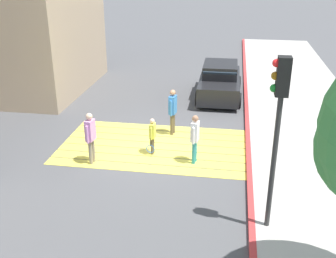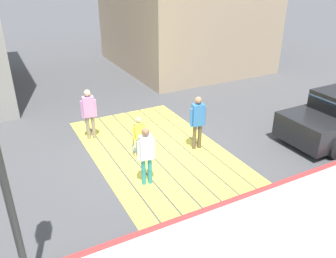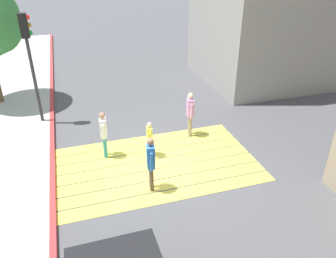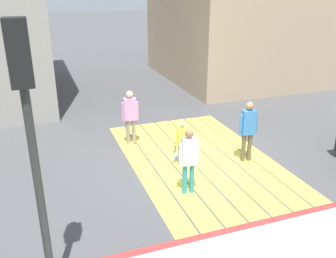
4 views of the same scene
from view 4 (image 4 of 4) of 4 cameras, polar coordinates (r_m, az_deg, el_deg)
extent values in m
plane|color=#4C4C4F|center=(10.44, 4.91, -4.73)|extent=(120.00, 120.00, 0.00)
cube|color=#EAD64C|center=(11.18, 12.64, -3.32)|extent=(6.40, 0.50, 0.01)
cube|color=#EAD64C|center=(10.91, 10.19, -3.76)|extent=(6.40, 0.50, 0.01)
cube|color=#EAD64C|center=(10.66, 7.61, -4.22)|extent=(6.40, 0.50, 0.01)
cube|color=#EAD64C|center=(10.44, 4.91, -4.70)|extent=(6.40, 0.50, 0.01)
cube|color=#EAD64C|center=(10.24, 2.10, -5.18)|extent=(6.40, 0.50, 0.01)
cube|color=#EAD64C|center=(10.06, -0.82, -5.66)|extent=(6.40, 0.50, 0.01)
cube|color=#EAD64C|center=(9.92, -3.84, -6.15)|extent=(6.40, 0.50, 0.01)
cube|color=#BC3333|center=(8.00, 14.95, -13.91)|extent=(0.16, 40.00, 0.13)
cylinder|color=#2D2D2D|center=(5.66, -19.01, -10.69)|extent=(0.12, 0.12, 3.40)
cube|color=black|center=(4.92, -22.02, 10.79)|extent=(0.28, 0.28, 0.84)
sphere|color=#FF2323|center=(5.04, -22.46, 14.19)|extent=(0.18, 0.18, 0.18)
sphere|color=#956310|center=(5.08, -22.02, 11.19)|extent=(0.18, 0.18, 0.18)
sphere|color=#188429|center=(5.13, -21.60, 8.24)|extent=(0.18, 0.18, 0.18)
cylinder|color=brown|center=(10.37, 11.55, -2.83)|extent=(0.12, 0.12, 0.81)
cylinder|color=brown|center=(10.43, 12.45, -2.75)|extent=(0.12, 0.12, 0.81)
cube|color=#3372BF|center=(10.12, 12.32, 1.03)|extent=(0.27, 0.38, 0.67)
sphere|color=#9E7051|center=(9.97, 12.53, 3.52)|extent=(0.21, 0.21, 0.21)
cylinder|color=#3372BF|center=(10.07, 11.21, 0.60)|extent=(0.09, 0.09, 0.57)
cylinder|color=#3372BF|center=(10.22, 13.37, 0.75)|extent=(0.09, 0.09, 0.57)
cylinder|color=teal|center=(8.65, 2.60, -7.71)|extent=(0.11, 0.11, 0.76)
cylinder|color=teal|center=(8.69, 3.68, -7.60)|extent=(0.11, 0.11, 0.76)
cube|color=white|center=(8.35, 3.24, -3.46)|extent=(0.26, 0.36, 0.64)
sphere|color=#9E7051|center=(8.18, 3.30, -0.69)|extent=(0.20, 0.20, 0.20)
cylinder|color=white|center=(8.34, 1.91, -3.97)|extent=(0.08, 0.08, 0.54)
cylinder|color=white|center=(8.42, 4.53, -3.75)|extent=(0.08, 0.08, 0.54)
cylinder|color=gray|center=(11.26, -6.18, -0.51)|extent=(0.12, 0.12, 0.80)
cylinder|color=gray|center=(11.27, -5.29, -0.45)|extent=(0.12, 0.12, 0.80)
cube|color=#D18CC6|center=(11.01, -5.88, 3.06)|extent=(0.27, 0.38, 0.67)
sphere|color=beige|center=(10.88, -5.97, 5.35)|extent=(0.21, 0.21, 0.21)
cylinder|color=#D18CC6|center=(11.02, -6.93, 2.66)|extent=(0.09, 0.09, 0.57)
cylinder|color=#D18CC6|center=(11.05, -4.81, 2.81)|extent=(0.09, 0.09, 0.57)
cylinder|color=brown|center=(10.01, 1.79, -3.97)|extent=(0.09, 0.09, 0.59)
cylinder|color=brown|center=(10.05, 2.50, -3.88)|extent=(0.09, 0.09, 0.59)
cube|color=#D8D84C|center=(9.81, 2.19, -1.07)|extent=(0.18, 0.27, 0.49)
sphere|color=beige|center=(9.68, 2.22, 0.80)|extent=(0.15, 0.15, 0.15)
cylinder|color=#D8D84C|center=(9.78, 1.30, -1.43)|extent=(0.06, 0.06, 0.42)
cylinder|color=#D8D84C|center=(9.87, 3.07, -1.23)|extent=(0.06, 0.06, 0.42)
cylinder|color=black|center=(9.92, 1.12, -2.91)|extent=(0.03, 0.03, 0.28)
torus|color=blue|center=(10.02, 1.11, -4.18)|extent=(0.28, 0.04, 0.28)
camera|label=1|loc=(10.64, -79.90, 12.84)|focal=44.07mm
camera|label=2|loc=(0.60, -177.08, 69.85)|focal=36.87mm
camera|label=3|loc=(14.23, 48.24, 21.36)|focal=35.73mm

